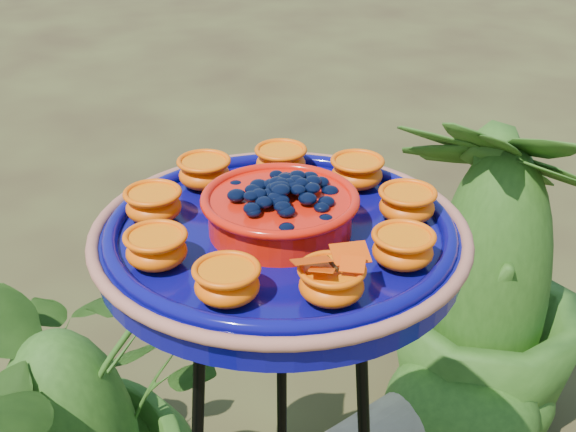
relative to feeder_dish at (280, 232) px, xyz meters
The scene contains 3 objects.
feeder_dish is the anchor object (origin of this frame).
shrub_back_left 0.78m from the feeder_dish, 126.95° to the left, with size 0.74×0.65×0.83m, color #244913.
shrub_back_right 1.05m from the feeder_dish, 36.52° to the left, with size 0.50×0.50×0.89m, color #244913.
Camera 1 is at (-0.41, -0.81, 1.50)m, focal length 50.00 mm.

